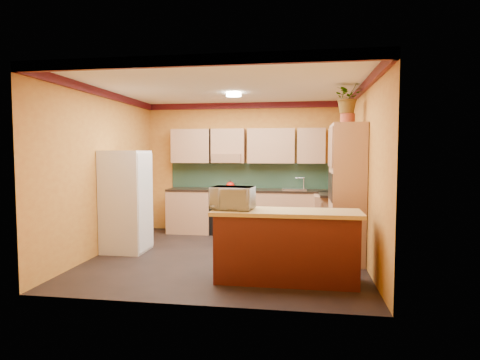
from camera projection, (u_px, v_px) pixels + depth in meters
name	position (u px, v px, depth m)	size (l,w,h in m)	color
room_shell	(232.00, 127.00, 6.59)	(4.24, 4.24, 2.72)	black
base_cabinets_back	(256.00, 213.00, 8.17)	(3.65, 0.60, 0.88)	#AA7659
countertop_back	(256.00, 190.00, 8.13)	(3.65, 0.62, 0.04)	black
stove	(226.00, 211.00, 8.26)	(0.58, 0.58, 0.91)	black
kettle	(230.00, 185.00, 8.16)	(0.17, 0.17, 0.18)	red
sink	(295.00, 189.00, 8.01)	(0.48, 0.40, 0.03)	silver
base_cabinets_right	(336.00, 219.00, 7.36)	(0.60, 0.80, 0.88)	#AA7659
countertop_right	(336.00, 195.00, 7.32)	(0.62, 0.80, 0.04)	black
fridge	(126.00, 201.00, 6.73)	(0.68, 0.66, 1.70)	silver
pantry	(347.00, 193.00, 6.13)	(0.48, 0.90, 2.10)	#AA7659
fern_pot	(348.00, 119.00, 6.10)	(0.22, 0.22, 0.16)	brown
fern	(348.00, 97.00, 6.08)	(0.44, 0.38, 0.49)	#AA7659
breakfast_bar	(286.00, 248.00, 5.16)	(1.80, 0.55, 0.88)	#511D12
bar_top	(286.00, 212.00, 5.13)	(1.90, 0.65, 0.05)	tan
microwave	(233.00, 198.00, 5.22)	(0.54, 0.36, 0.30)	silver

